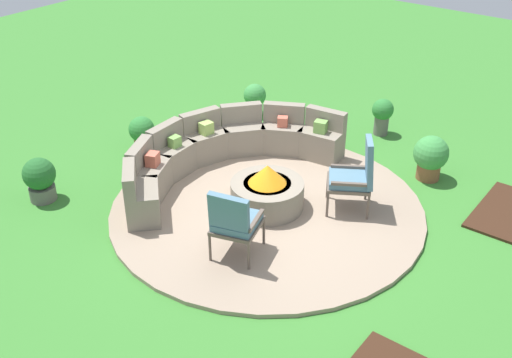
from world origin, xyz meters
TOP-DOWN VIEW (x-y plane):
  - ground_plane at (0.00, 0.00)m, footprint 24.00×24.00m
  - patio_circle at (0.00, 0.00)m, footprint 4.50×4.50m
  - fire_pit at (0.00, 0.00)m, footprint 1.05×1.05m
  - curved_stone_bench at (0.42, 1.24)m, footprint 3.66×2.16m
  - lounge_chair_front_left at (-1.18, -0.36)m, footprint 0.77×0.71m
  - lounge_chair_front_right at (0.72, -1.01)m, footprint 0.78×0.82m
  - potted_plant_0 at (3.24, -0.14)m, footprint 0.38×0.38m
  - potted_plant_1 at (2.27, -1.46)m, footprint 0.54×0.54m
  - potted_plant_2 at (2.55, 2.17)m, footprint 0.42×0.42m
  - potted_plant_3 at (-1.77, 2.82)m, footprint 0.48×0.48m
  - potted_plant_4 at (0.23, 2.79)m, footprint 0.44×0.44m

SIDE VIEW (x-z plane):
  - ground_plane at x=0.00m, z-range 0.00..0.00m
  - patio_circle at x=0.00m, z-range 0.00..0.06m
  - fire_pit at x=0.00m, z-range -0.02..0.66m
  - potted_plant_2 at x=2.55m, z-range 0.03..0.64m
  - potted_plant_4 at x=0.23m, z-range 0.04..0.65m
  - potted_plant_3 at x=-1.77m, z-range 0.02..0.69m
  - curved_stone_bench at x=0.42m, z-range -0.02..0.78m
  - potted_plant_0 at x=3.24m, z-range 0.06..0.72m
  - potted_plant_1 at x=2.27m, z-range 0.04..0.75m
  - lounge_chair_front_left at x=-1.18m, z-range 0.08..1.11m
  - lounge_chair_front_right at x=0.72m, z-range 0.06..1.18m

